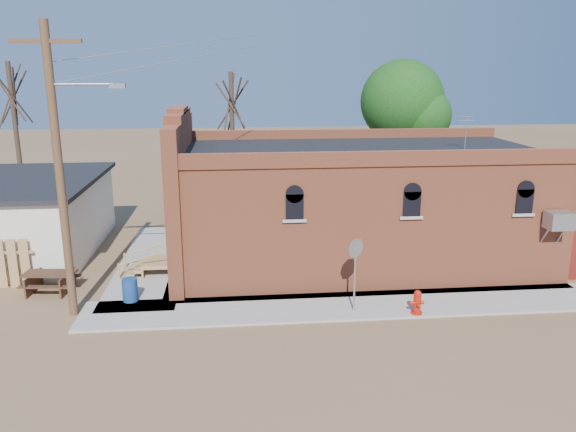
{
  "coord_description": "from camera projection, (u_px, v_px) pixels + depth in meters",
  "views": [
    {
      "loc": [
        -2.99,
        -16.0,
        7.64
      ],
      "look_at": [
        -1.04,
        3.8,
        2.4
      ],
      "focal_mm": 35.0,
      "sensor_mm": 36.0,
      "label": 1
    }
  ],
  "objects": [
    {
      "name": "ground",
      "position": [
        333.0,
        319.0,
        17.63
      ],
      "size": [
        120.0,
        120.0,
        0.0
      ],
      "primitive_type": "plane",
      "color": "brown",
      "rests_on": "ground"
    },
    {
      "name": "sidewalk_south",
      "position": [
        373.0,
        305.0,
        18.63
      ],
      "size": [
        19.0,
        2.2,
        0.08
      ],
      "primitive_type": "cube",
      "color": "#9E9991",
      "rests_on": "ground"
    },
    {
      "name": "sidewalk_west",
      "position": [
        154.0,
        262.0,
        22.8
      ],
      "size": [
        2.6,
        10.0,
        0.08
      ],
      "primitive_type": "cube",
      "color": "#9E9991",
      "rests_on": "ground"
    },
    {
      "name": "brick_bar",
      "position": [
        350.0,
        205.0,
        22.48
      ],
      "size": [
        16.4,
        7.97,
        6.3
      ],
      "color": "#BE5D3A",
      "rests_on": "ground"
    },
    {
      "name": "utility_pole",
      "position": [
        61.0,
        167.0,
        16.8
      ],
      "size": [
        3.12,
        0.26,
        9.0
      ],
      "color": "#503120",
      "rests_on": "ground"
    },
    {
      "name": "tree_bare_near",
      "position": [
        232.0,
        103.0,
        28.34
      ],
      "size": [
        2.8,
        2.8,
        7.65
      ],
      "color": "#463328",
      "rests_on": "ground"
    },
    {
      "name": "tree_bare_far",
      "position": [
        12.0,
        95.0,
        28.16
      ],
      "size": [
        2.8,
        2.8,
        8.16
      ],
      "color": "#463328",
      "rests_on": "ground"
    },
    {
      "name": "tree_leafy",
      "position": [
        402.0,
        102.0,
        29.68
      ],
      "size": [
        4.4,
        4.4,
        8.15
      ],
      "color": "#463328",
      "rests_on": "ground"
    },
    {
      "name": "fire_hydrant",
      "position": [
        417.0,
        302.0,
        17.76
      ],
      "size": [
        0.46,
        0.43,
        0.8
      ],
      "rotation": [
        0.0,
        0.0,
        -0.17
      ],
      "color": "#B5180A",
      "rests_on": "sidewalk_south"
    },
    {
      "name": "stop_sign",
      "position": [
        355.0,
        255.0,
        17.61
      ],
      "size": [
        0.57,
        0.44,
        2.47
      ],
      "rotation": [
        0.0,
        0.0,
        0.21
      ],
      "color": "#9A999F",
      "rests_on": "sidewalk_south"
    },
    {
      "name": "trash_barrel",
      "position": [
        130.0,
        290.0,
        18.77
      ],
      "size": [
        0.59,
        0.59,
        0.78
      ],
      "primitive_type": "cylinder",
      "rotation": [
        0.0,
        0.0,
        0.18
      ],
      "color": "navy",
      "rests_on": "sidewalk_west"
    },
    {
      "name": "picnic_table",
      "position": [
        50.0,
        279.0,
        19.69
      ],
      "size": [
        1.88,
        1.49,
        0.73
      ],
      "rotation": [
        0.0,
        0.0,
        -0.11
      ],
      "color": "#462A1C",
      "rests_on": "ground"
    }
  ]
}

